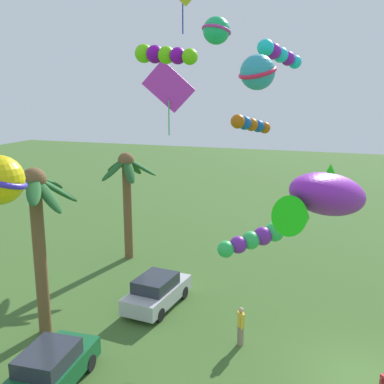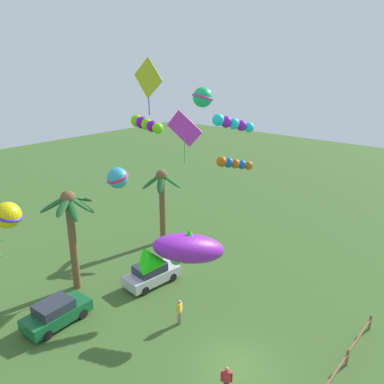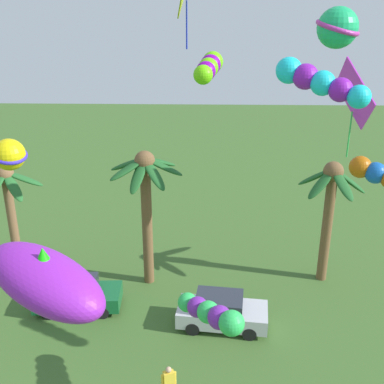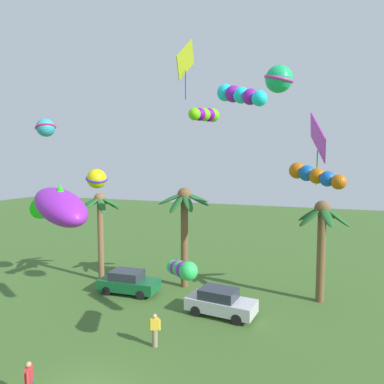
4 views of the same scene
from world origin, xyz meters
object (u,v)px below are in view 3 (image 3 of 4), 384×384
Objects in this scene: kite_tube_0 at (318,81)px; kite_ball_4 at (9,155)px; parked_car_1 at (222,311)px; palm_tree_0 at (9,200)px; kite_tube_8 at (209,67)px; palm_tree_1 at (330,198)px; parked_car_0 at (77,295)px; palm_tree_2 at (146,189)px; kite_tube_5 at (211,313)px; kite_fish_3 at (40,280)px; kite_diamond_6 at (354,95)px; kite_ball_2 at (338,28)px.

kite_ball_4 is (-10.70, 5.52, -3.71)m from kite_tube_0.
parked_car_1 is at bearing 112.97° from kite_tube_0.
kite_tube_8 reaches higher than palm_tree_0.
palm_tree_1 is 1.59× the size of parked_car_0.
kite_ball_4 is at bearing -150.47° from palm_tree_2.
palm_tree_0 reaches higher than kite_tube_5.
palm_tree_1 is 10.39m from kite_tube_5.
kite_tube_8 is (5.93, -1.83, 10.45)m from parked_car_0.
palm_tree_0 reaches higher than palm_tree_1.
kite_fish_3 reaches higher than palm_tree_0.
kite_tube_8 is (2.90, -4.26, 6.13)m from palm_tree_2.
parked_car_1 is at bearing -9.22° from parked_car_0.
parked_car_0 is 1.80× the size of kite_tube_0.
palm_tree_2 is 8.01m from kite_tube_8.
kite_diamond_6 reaches higher than palm_tree_2.
palm_tree_2 reaches higher than palm_tree_0.
palm_tree_2 is at bearing 110.82° from kite_tube_5.
parked_car_1 is at bearing 83.15° from kite_tube_5.
palm_tree_2 is 11.40m from kite_ball_2.
kite_fish_3 is (-8.00, -5.50, -5.61)m from kite_ball_2.
kite_tube_8 is (7.94, -1.41, 3.59)m from kite_ball_4.
parked_car_0 is at bearing 102.37° from kite_fish_3.
kite_diamond_6 is at bearing 19.52° from kite_tube_8.
palm_tree_2 is 3.15× the size of kite_tube_0.
kite_tube_5 is (-3.75, -2.71, -8.56)m from kite_ball_2.
parked_car_1 is at bearing -44.26° from palm_tree_2.
palm_tree_2 is 1.71× the size of parked_car_1.
kite_tube_8 is at bearing -10.06° from kite_ball_4.
kite_ball_2 is 0.47× the size of kite_diamond_6.
palm_tree_1 is at bearing 37.26° from parked_car_1.
kite_diamond_6 reaches higher than parked_car_0.
palm_tree_0 is at bearing 142.30° from kite_tube_5.
palm_tree_1 is at bearing 13.63° from kite_ball_4.
kite_ball_4 is at bearing 152.73° from kite_tube_0.
palm_tree_0 is 15.24m from palm_tree_1.
palm_tree_2 is 1.77× the size of kite_diamond_6.
kite_tube_5 is at bearing -96.85° from parked_car_1.
palm_tree_0 is at bearing 153.65° from parked_car_0.
kite_tube_8 is at bearing -55.77° from palm_tree_2.
kite_ball_4 is at bearing 115.78° from kite_fish_3.
kite_tube_0 is 1.11× the size of kite_ball_4.
parked_car_0 is 0.98× the size of parked_car_1.
palm_tree_1 is 0.91× the size of palm_tree_2.
parked_car_1 is at bearing -15.20° from palm_tree_0.
palm_tree_1 is 2.60× the size of kite_tube_5.
kite_tube_8 is at bearing -141.41° from palm_tree_1.
kite_fish_3 is 13.32m from kite_diamond_6.
kite_tube_5 is at bearing -133.53° from kite_diamond_6.
kite_tube_5 is at bearing -87.65° from kite_tube_8.
kite_fish_3 is at bearing -64.22° from kite_ball_4.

